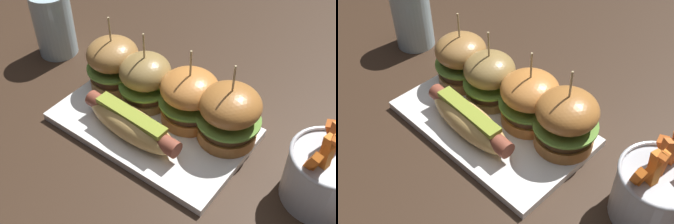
{
  "view_description": "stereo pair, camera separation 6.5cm",
  "coord_description": "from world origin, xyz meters",
  "views": [
    {
      "loc": [
        0.32,
        -0.38,
        0.5
      ],
      "look_at": [
        0.03,
        0.0,
        0.05
      ],
      "focal_mm": 44.61,
      "sensor_mm": 36.0,
      "label": 1
    },
    {
      "loc": [
        0.37,
        -0.34,
        0.5
      ],
      "look_at": [
        0.03,
        0.0,
        0.05
      ],
      "focal_mm": 44.61,
      "sensor_mm": 36.0,
      "label": 2
    }
  ],
  "objects": [
    {
      "name": "water_glass",
      "position": [
        -0.29,
        0.06,
        0.07
      ],
      "size": [
        0.08,
        0.08,
        0.13
      ],
      "primitive_type": "cylinder",
      "color": "silver",
      "rests_on": "ground"
    },
    {
      "name": "slider_far_left",
      "position": [
        -0.11,
        0.04,
        0.06
      ],
      "size": [
        0.1,
        0.1,
        0.14
      ],
      "color": "#A5743C",
      "rests_on": "platter_main"
    },
    {
      "name": "slider_center_left",
      "position": [
        -0.04,
        0.04,
        0.06
      ],
      "size": [
        0.09,
        0.09,
        0.14
      ],
      "color": "olive",
      "rests_on": "platter_main"
    },
    {
      "name": "hot_dog",
      "position": [
        -0.01,
        -0.04,
        0.04
      ],
      "size": [
        0.19,
        0.06,
        0.05
      ],
      "color": "#DFB162",
      "rests_on": "platter_main"
    },
    {
      "name": "fries_bucket",
      "position": [
        0.27,
        0.03,
        0.05
      ],
      "size": [
        0.11,
        0.11,
        0.14
      ],
      "color": "#B7BABF",
      "rests_on": "ground"
    },
    {
      "name": "platter_main",
      "position": [
        0.0,
        0.0,
        0.01
      ],
      "size": [
        0.32,
        0.19,
        0.01
      ],
      "primitive_type": "cube",
      "color": "white",
      "rests_on": "ground"
    },
    {
      "name": "slider_center_right",
      "position": [
        0.04,
        0.04,
        0.06
      ],
      "size": [
        0.1,
        0.1,
        0.14
      ],
      "color": "#CD7D38",
      "rests_on": "platter_main"
    },
    {
      "name": "ground_plane",
      "position": [
        0.0,
        0.0,
        0.0
      ],
      "size": [
        3.0,
        3.0,
        0.0
      ],
      "primitive_type": "plane",
      "color": "#382619"
    },
    {
      "name": "slider_far_right",
      "position": [
        0.12,
        0.04,
        0.06
      ],
      "size": [
        0.1,
        0.1,
        0.14
      ],
      "color": "#AE6D31",
      "rests_on": "platter_main"
    }
  ]
}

